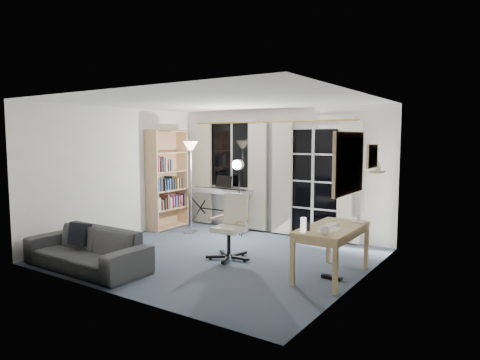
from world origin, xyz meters
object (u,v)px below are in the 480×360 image
object	(u,v)px
keyboard_piano	(221,192)
sofa	(86,243)
desk	(332,233)
office_chair	(233,220)
studio_light	(238,173)
bookshelf	(165,182)
torchiere_lamp	(191,159)
monitor	(359,204)
mug	(325,230)

from	to	relation	value
keyboard_piano	sofa	xyz separation A→B (m)	(0.03, -3.25, -0.38)
desk	sofa	world-z (taller)	sofa
office_chair	studio_light	bearing A→B (deg)	118.56
keyboard_piano	desk	world-z (taller)	keyboard_piano
bookshelf	studio_light	world-z (taller)	bookshelf
torchiere_lamp	monitor	bearing A→B (deg)	-8.81
bookshelf	mug	bearing A→B (deg)	-22.38
keyboard_piano	office_chair	xyz separation A→B (m)	(1.42, -1.62, -0.18)
mug	sofa	xyz separation A→B (m)	(-3.11, -1.10, -0.35)
bookshelf	sofa	bearing A→B (deg)	-70.97
torchiere_lamp	bookshelf	bearing A→B (deg)	174.40
monitor	keyboard_piano	bearing A→B (deg)	159.47
bookshelf	office_chair	bearing A→B (deg)	-24.91
monitor	torchiere_lamp	bearing A→B (deg)	170.94
bookshelf	office_chair	size ratio (longest dim) A/B	2.02
keyboard_piano	bookshelf	bearing A→B (deg)	-149.06
torchiere_lamp	keyboard_piano	size ratio (longest dim) A/B	1.29
bookshelf	sofa	world-z (taller)	bookshelf
bookshelf	torchiere_lamp	world-z (taller)	bookshelf
torchiere_lamp	sofa	distance (m)	2.81
keyboard_piano	office_chair	bearing A→B (deg)	-49.06
desk	torchiere_lamp	bearing A→B (deg)	162.94
office_chair	sofa	xyz separation A→B (m)	(-1.39, -1.63, -0.20)
bookshelf	torchiere_lamp	bearing A→B (deg)	-7.18
mug	monitor	bearing A→B (deg)	84.18
monitor	desk	bearing A→B (deg)	-113.87
office_chair	desk	world-z (taller)	office_chair
studio_light	desk	distance (m)	2.78
mug	studio_light	bearing A→B (deg)	143.88
studio_light	sofa	world-z (taller)	studio_light
bookshelf	monitor	bearing A→B (deg)	-9.83
torchiere_lamp	desk	xyz separation A→B (m)	(3.27, -0.99, -0.84)
studio_light	sofa	xyz separation A→B (m)	(-0.62, -2.91, -0.80)
sofa	studio_light	bearing A→B (deg)	78.17
office_chair	monitor	size ratio (longest dim) A/B	2.03
torchiere_lamp	studio_light	world-z (taller)	torchiere_lamp
studio_light	monitor	bearing A→B (deg)	-26.20
studio_light	mug	size ratio (longest dim) A/B	13.24
sofa	monitor	bearing A→B (deg)	32.83
mug	sofa	distance (m)	3.31
torchiere_lamp	office_chair	world-z (taller)	torchiere_lamp
keyboard_piano	mug	xyz separation A→B (m)	(3.14, -2.15, -0.03)
keyboard_piano	desk	distance (m)	3.46
desk	keyboard_piano	bearing A→B (deg)	151.31
bookshelf	keyboard_piano	xyz separation A→B (m)	(0.96, 0.59, -0.19)
bookshelf	mug	world-z (taller)	bookshelf
bookshelf	desk	xyz separation A→B (m)	(4.00, -1.06, -0.36)
keyboard_piano	sofa	size ratio (longest dim) A/B	0.71
desk	bookshelf	bearing A→B (deg)	164.94
keyboard_piano	mug	distance (m)	3.80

